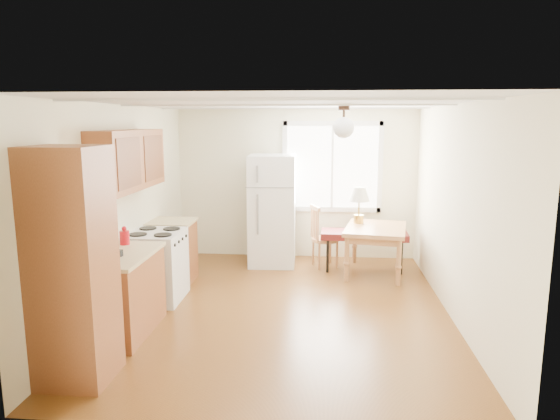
# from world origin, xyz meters

# --- Properties ---
(room_shell) EXTENTS (4.60, 5.60, 2.62)m
(room_shell) POSITION_xyz_m (0.00, 0.00, 1.25)
(room_shell) COLOR #502C10
(room_shell) RESTS_ON ground
(kitchen_run) EXTENTS (0.65, 3.40, 2.20)m
(kitchen_run) POSITION_xyz_m (-1.72, -0.63, 0.84)
(kitchen_run) COLOR brown
(kitchen_run) RESTS_ON ground
(window_unit) EXTENTS (1.64, 0.05, 1.51)m
(window_unit) POSITION_xyz_m (0.60, 2.47, 1.55)
(window_unit) COLOR white
(window_unit) RESTS_ON room_shell
(pendant_light) EXTENTS (0.26, 0.26, 0.40)m
(pendant_light) POSITION_xyz_m (0.70, 0.40, 2.24)
(pendant_light) COLOR black
(pendant_light) RESTS_ON room_shell
(refrigerator) EXTENTS (0.76, 0.78, 1.78)m
(refrigerator) POSITION_xyz_m (-0.36, 1.98, 0.89)
(refrigerator) COLOR white
(refrigerator) RESTS_ON ground
(bench) EXTENTS (1.34, 0.53, 0.61)m
(bench) POSITION_xyz_m (1.10, 1.77, 0.55)
(bench) COLOR #561414
(bench) RESTS_ON ground
(dining_table) EXTENTS (1.06, 1.29, 0.73)m
(dining_table) POSITION_xyz_m (1.26, 1.60, 0.62)
(dining_table) COLOR #A66E3F
(dining_table) RESTS_ON ground
(chair) EXTENTS (0.48, 0.47, 0.98)m
(chair) POSITION_xyz_m (0.41, 1.87, 0.56)
(chair) COLOR #A66E3F
(chair) RESTS_ON ground
(table_lamp) EXTENTS (0.33, 0.33, 0.57)m
(table_lamp) POSITION_xyz_m (1.02, 1.87, 1.14)
(table_lamp) COLOR #B5943A
(table_lamp) RESTS_ON dining_table
(coffee_maker) EXTENTS (0.19, 0.23, 0.32)m
(coffee_maker) POSITION_xyz_m (-1.72, -1.04, 1.02)
(coffee_maker) COLOR black
(coffee_maker) RESTS_ON kitchen_run
(kettle) EXTENTS (0.11, 0.11, 0.21)m
(kettle) POSITION_xyz_m (-1.81, -0.46, 0.99)
(kettle) COLOR red
(kettle) RESTS_ON kitchen_run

